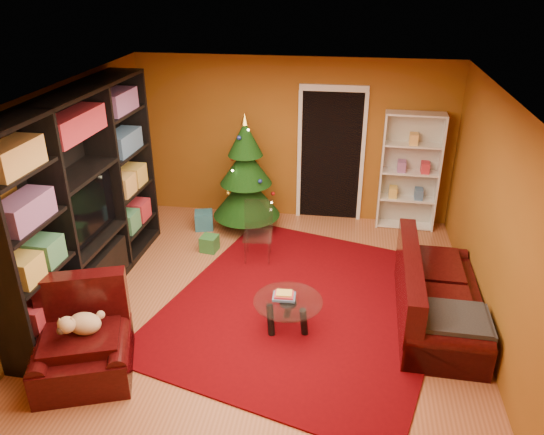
# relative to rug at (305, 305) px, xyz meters

# --- Properties ---
(floor) EXTENTS (5.00, 5.50, 0.05)m
(floor) POSITION_rel_rug_xyz_m (-0.46, -0.11, -0.04)
(floor) COLOR #995332
(floor) RESTS_ON ground
(ceiling) EXTENTS (5.00, 5.50, 0.05)m
(ceiling) POSITION_rel_rug_xyz_m (-0.46, -0.11, 2.61)
(ceiling) COLOR silver
(ceiling) RESTS_ON wall_back
(wall_back) EXTENTS (5.00, 0.05, 2.60)m
(wall_back) POSITION_rel_rug_xyz_m (-0.46, 2.66, 1.29)
(wall_back) COLOR brown
(wall_back) RESTS_ON ground
(wall_left) EXTENTS (0.05, 5.50, 2.60)m
(wall_left) POSITION_rel_rug_xyz_m (-2.98, -0.11, 1.29)
(wall_left) COLOR brown
(wall_left) RESTS_ON ground
(wall_right) EXTENTS (0.05, 5.50, 2.60)m
(wall_right) POSITION_rel_rug_xyz_m (2.07, -0.11, 1.29)
(wall_right) COLOR brown
(wall_right) RESTS_ON ground
(doorway) EXTENTS (1.06, 0.60, 2.16)m
(doorway) POSITION_rel_rug_xyz_m (0.14, 2.62, 1.04)
(doorway) COLOR black
(doorway) RESTS_ON floor
(rug) EXTENTS (4.03, 4.39, 0.02)m
(rug) POSITION_rel_rug_xyz_m (0.00, 0.00, 0.00)
(rug) COLOR #560206
(rug) RESTS_ON floor
(media_unit) EXTENTS (0.62, 3.33, 2.54)m
(media_unit) POSITION_rel_rug_xyz_m (-2.73, -0.03, 1.26)
(media_unit) COLOR black
(media_unit) RESTS_ON floor
(christmas_tree) EXTENTS (1.29, 1.29, 1.88)m
(christmas_tree) POSITION_rel_rug_xyz_m (-1.12, 2.04, 0.90)
(christmas_tree) COLOR black
(christmas_tree) RESTS_ON floor
(gift_box_teal) EXTENTS (0.34, 0.34, 0.28)m
(gift_box_teal) POSITION_rel_rug_xyz_m (-1.80, 1.91, 0.13)
(gift_box_teal) COLOR #23637C
(gift_box_teal) RESTS_ON floor
(gift_box_green) EXTENTS (0.27, 0.27, 0.23)m
(gift_box_green) POSITION_rel_rug_xyz_m (-1.52, 1.20, 0.11)
(gift_box_green) COLOR #266B30
(gift_box_green) RESTS_ON floor
(gift_box_red) EXTENTS (0.28, 0.28, 0.22)m
(gift_box_red) POSITION_rel_rug_xyz_m (-1.17, 2.48, 0.10)
(gift_box_red) COLOR #A4152F
(gift_box_red) RESTS_ON floor
(white_bookshelf) EXTENTS (0.89, 0.35, 1.90)m
(white_bookshelf) POSITION_rel_rug_xyz_m (1.38, 2.46, 0.92)
(white_bookshelf) COLOR white
(white_bookshelf) RESTS_ON floor
(armchair) EXTENTS (1.29, 1.29, 0.79)m
(armchair) POSITION_rel_rug_xyz_m (-2.12, -1.52, 0.38)
(armchair) COLOR black
(armchair) RESTS_ON rug
(dog) EXTENTS (0.48, 0.42, 0.26)m
(dog) POSITION_rel_rug_xyz_m (-2.09, -1.46, 0.58)
(dog) COLOR beige
(dog) RESTS_ON armchair
(sofa) EXTENTS (0.96, 2.02, 0.86)m
(sofa) POSITION_rel_rug_xyz_m (1.56, -0.06, 0.42)
(sofa) COLOR black
(sofa) RESTS_ON rug
(coffee_table) EXTENTS (0.82, 0.82, 0.49)m
(coffee_table) POSITION_rel_rug_xyz_m (-0.16, -0.49, 0.20)
(coffee_table) COLOR gray
(coffee_table) RESTS_ON rug
(acrylic_chair) EXTENTS (0.44, 0.47, 0.78)m
(acrylic_chair) POSITION_rel_rug_xyz_m (-0.77, 1.04, 0.38)
(acrylic_chair) COLOR #66605B
(acrylic_chair) RESTS_ON rug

